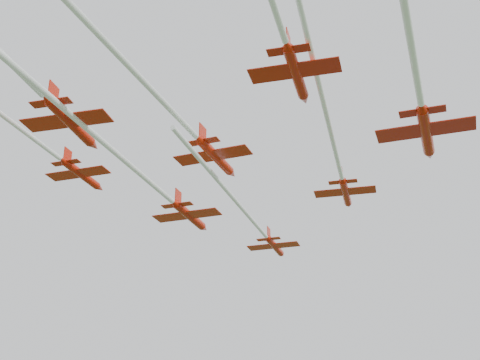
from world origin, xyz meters
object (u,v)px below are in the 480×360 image
Objects in this scene: jet_row2_right at (336,155)px; jet_row3_mid at (148,86)px; jet_row3_left at (2,115)px; jet_row3_right at (418,85)px; jet_row4_left at (5,57)px; jet_row2_left at (150,182)px; jet_lead at (256,224)px.

jet_row3_mid is (-7.65, -24.09, -0.24)m from jet_row2_right.
jet_row3_left reaches higher than jet_row3_right.
jet_row4_left is at bearing -51.96° from jet_row3_left.
jet_row2_left is 0.91× the size of jet_row3_left.
jet_row3_left is (-24.67, -27.74, 0.35)m from jet_row2_right.
jet_lead is at bearing 92.37° from jet_row3_mid.
jet_row3_left reaches higher than jet_lead.
jet_row3_left reaches higher than jet_row4_left.
jet_row2_right is at bearing 122.44° from jet_row3_right.
jet_row2_right reaches higher than jet_row3_mid.
jet_row2_left is 22.66m from jet_row2_right.
jet_row3_left is 1.14× the size of jet_row4_left.
jet_row2_right reaches higher than jet_row3_right.
jet_row3_mid reaches higher than jet_row4_left.
jet_row2_left is at bearing 61.93° from jet_row3_left.
jet_lead is at bearing 62.88° from jet_row2_left.
jet_row4_left is (11.05, -7.93, -1.52)m from jet_row3_left.
jet_lead is 19.37m from jet_row2_right.
jet_row2_left is (-3.68, -17.81, 0.87)m from jet_lead.
jet_row2_left reaches higher than jet_row3_right.
jet_row2_right is at bearing 58.79° from jet_row3_mid.
jet_row4_left is (7.14, -26.71, 0.30)m from jet_row2_left.
jet_row3_left is 1.25× the size of jet_row3_right.
jet_row3_right is at bearing -51.40° from jet_lead.
jet_row3_left is at bearing -117.21° from jet_row2_left.
jet_row3_right is at bearing -62.55° from jet_row2_right.
jet_row2_right is at bearing 48.73° from jet_row4_left.
jet_row3_left is at bearing 123.95° from jet_row4_left.
jet_row3_left is at bearing 178.52° from jet_row3_mid.
jet_row4_left reaches higher than jet_lead.
jet_row3_right is at bearing 13.42° from jet_row3_mid.
jet_row2_left is at bearing 157.64° from jet_row3_right.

